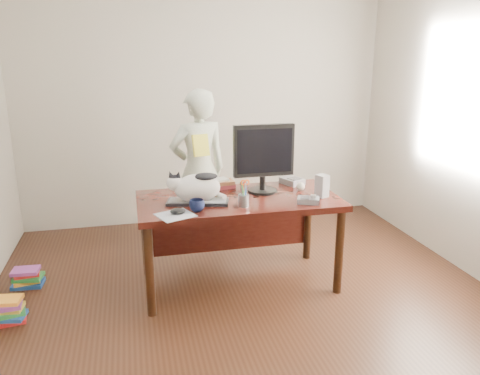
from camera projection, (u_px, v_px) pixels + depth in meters
name	position (u px, v px, depth m)	size (l,w,h in m)	color
room	(260.00, 136.00, 3.01)	(4.50, 4.50, 4.50)	black
desk	(236.00, 212.00, 3.86)	(1.60, 0.80, 0.75)	black
keyboard	(198.00, 202.00, 3.60)	(0.50, 0.29, 0.03)	black
cat	(195.00, 187.00, 3.57)	(0.46, 0.30, 0.26)	white
monitor	(264.00, 155.00, 3.80)	(0.50, 0.25, 0.57)	black
pen_cup	(244.00, 199.00, 3.52)	(0.09, 0.08, 0.21)	gray
mousepad	(175.00, 215.00, 3.33)	(0.31, 0.29, 0.01)	#ABB0B8
mouse	(178.00, 211.00, 3.35)	(0.13, 0.11, 0.04)	black
coffee_mug	(197.00, 206.00, 3.41)	(0.11, 0.11, 0.09)	black
phone	(309.00, 200.00, 3.61)	(0.20, 0.18, 0.08)	slate
speaker	(322.00, 186.00, 3.75)	(0.11, 0.12, 0.18)	gray
baseball	(301.00, 187.00, 3.92)	(0.07, 0.07, 0.07)	beige
book_stack	(221.00, 184.00, 4.01)	(0.24, 0.20, 0.08)	#54161B
calculator	(292.00, 181.00, 4.12)	(0.21, 0.23, 0.06)	slate
person	(199.00, 170.00, 4.51)	(0.57, 0.37, 1.55)	white
held_book	(201.00, 145.00, 4.28)	(0.16, 0.12, 0.20)	yellow
book_pile_a	(8.00, 311.00, 3.35)	(0.27, 0.22, 0.18)	red
book_pile_b	(27.00, 278.00, 3.88)	(0.26, 0.20, 0.15)	navy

